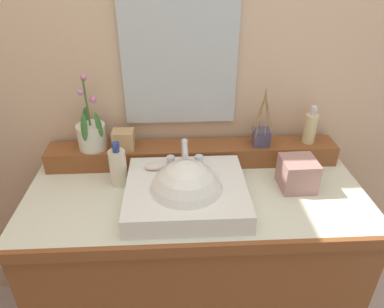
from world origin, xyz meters
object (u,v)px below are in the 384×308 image
Objects in this scene: tissue_box at (297,174)px; reed_diffuser at (261,136)px; soap_dispenser at (310,128)px; potted_plant at (92,134)px; sink_basin at (186,195)px; trinket_box at (124,140)px; soap_bar at (154,166)px; lotion_bottle at (118,167)px.

reed_diffuser is at bearing 118.61° from tissue_box.
potted_plant is at bearing -179.88° from soap_dispenser.
tissue_box is (-0.10, -0.20, -0.09)m from soap_dispenser.
soap_dispenser is at bearing 27.85° from sink_basin.
soap_dispenser reaches higher than trinket_box.
lotion_bottle is at bearing 172.14° from soap_bar.
soap_dispenser is 0.90× the size of lotion_bottle.
potted_plant is at bearing 174.35° from trinket_box.
tissue_box is (0.55, -0.04, -0.03)m from soap_bar.
trinket_box reaches higher than tissue_box.
potted_plant reaches higher than tissue_box.
soap_bar is 0.31m from potted_plant.
reed_diffuser reaches higher than lotion_bottle.
lotion_bottle is at bearing -169.67° from soap_dispenser.
reed_diffuser is (-0.21, -0.01, -0.03)m from soap_dispenser.
soap_dispenser is at bearing 0.12° from potted_plant.
lotion_bottle is (-0.59, -0.13, -0.05)m from reed_diffuser.
potted_plant is 0.70m from reed_diffuser.
soap_bar is 0.54× the size of tissue_box.
soap_dispenser is 0.81m from lotion_bottle.
potted_plant is 0.84m from tissue_box.
reed_diffuser is at bearing -176.92° from soap_dispenser.
sink_basin is at bearing -28.04° from lotion_bottle.
potted_plant is (-0.38, 0.28, 0.12)m from sink_basin.
trinket_box is at bearing -179.57° from reed_diffuser.
reed_diffuser is at bearing -0.76° from potted_plant.
soap_bar is (-0.12, 0.12, 0.05)m from sink_basin.
soap_bar is at bearing -165.93° from soap_dispenser.
trinket_box is at bearing 164.52° from tissue_box.
trinket_box is 0.71m from tissue_box.
soap_dispenser is at bearing 3.08° from reed_diffuser.
reed_diffuser is 0.57m from trinket_box.
potted_plant is 1.69× the size of lotion_bottle.
reed_diffuser reaches higher than soap_bar.
soap_bar is at bearing 175.90° from tissue_box.
potted_plant reaches higher than soap_bar.
lotion_bottle is (-0.14, 0.02, -0.01)m from soap_bar.
tissue_box is (0.10, -0.19, -0.07)m from reed_diffuser.
soap_dispenser reaches higher than lotion_bottle.
lotion_bottle reaches higher than soap_bar.
tissue_box is at bearing -4.10° from soap_bar.
lotion_bottle is at bearing 175.14° from tissue_box.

